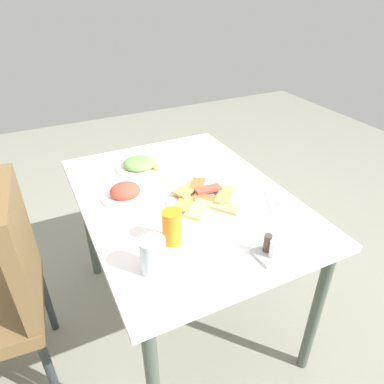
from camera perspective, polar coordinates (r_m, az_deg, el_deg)
ground_plane at (r=1.91m, az=-1.00°, el=-18.73°), size 6.00×6.00×0.00m
dining_table at (r=1.48m, az=-1.22°, el=-3.26°), size 1.09×0.80×0.70m
pide_platter at (r=1.39m, az=2.04°, el=-1.30°), size 0.30×0.29×0.04m
salad_plate_greens at (r=1.44m, az=-10.74°, el=-0.08°), size 0.20×0.20×0.07m
salad_plate_rice at (r=1.66m, az=-8.43°, el=4.46°), size 0.22×0.22×0.05m
soda_can at (r=1.17m, az=-3.25°, el=-5.69°), size 0.09×0.09×0.12m
drinking_glass at (r=1.07m, az=-6.33°, el=-10.20°), size 0.08×0.08×0.12m
paper_napkin at (r=1.43m, az=13.14°, el=-1.59°), size 0.19×0.19×0.00m
fork at (r=1.44m, az=13.72°, el=-1.28°), size 0.17×0.08×0.00m
spoon at (r=1.42m, az=12.58°, el=-1.63°), size 0.17×0.09×0.00m
condiment_caddy at (r=1.16m, az=12.47°, el=-9.26°), size 0.09×0.09×0.07m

